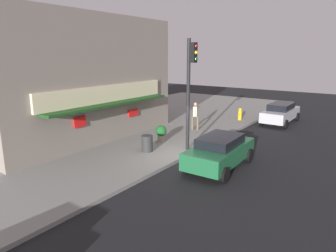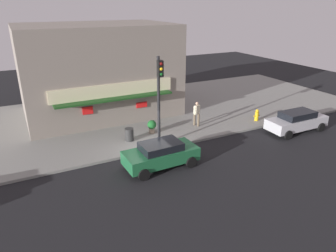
{
  "view_description": "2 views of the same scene",
  "coord_description": "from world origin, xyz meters",
  "px_view_note": "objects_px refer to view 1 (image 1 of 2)",
  "views": [
    {
      "loc": [
        -12.02,
        -7.46,
        5.03
      ],
      "look_at": [
        -0.09,
        0.99,
        1.55
      ],
      "focal_mm": 32.41,
      "sensor_mm": 36.0,
      "label": 1
    },
    {
      "loc": [
        -6.75,
        -15.9,
        8.61
      ],
      "look_at": [
        1.51,
        0.37,
        1.39
      ],
      "focal_mm": 33.37,
      "sensor_mm": 36.0,
      "label": 2
    }
  ],
  "objects_px": {
    "pedestrian": "(195,115)",
    "parked_car_silver": "(281,113)",
    "traffic_light": "(190,81)",
    "fire_hydrant": "(240,114)",
    "potted_plant_by_doorway": "(161,132)",
    "trash_can": "(147,143)",
    "parked_car_green": "(220,151)"
  },
  "relations": [
    {
      "from": "fire_hydrant",
      "to": "traffic_light",
      "type": "bearing_deg",
      "value": -175.08
    },
    {
      "from": "pedestrian",
      "to": "parked_car_silver",
      "type": "relative_size",
      "value": 0.4
    },
    {
      "from": "traffic_light",
      "to": "pedestrian",
      "type": "bearing_deg",
      "value": 26.26
    },
    {
      "from": "parked_car_silver",
      "to": "fire_hydrant",
      "type": "bearing_deg",
      "value": 116.27
    },
    {
      "from": "parked_car_silver",
      "to": "pedestrian",
      "type": "bearing_deg",
      "value": 147.49
    },
    {
      "from": "trash_can",
      "to": "potted_plant_by_doorway",
      "type": "height_order",
      "value": "potted_plant_by_doorway"
    },
    {
      "from": "traffic_light",
      "to": "parked_car_green",
      "type": "distance_m",
      "value": 3.82
    },
    {
      "from": "pedestrian",
      "to": "parked_car_green",
      "type": "distance_m",
      "value": 6.42
    },
    {
      "from": "potted_plant_by_doorway",
      "to": "parked_car_silver",
      "type": "xyz_separation_m",
      "value": [
        9.5,
        -3.98,
        0.08
      ]
    },
    {
      "from": "traffic_light",
      "to": "parked_car_silver",
      "type": "relative_size",
      "value": 1.23
    },
    {
      "from": "fire_hydrant",
      "to": "parked_car_green",
      "type": "relative_size",
      "value": 0.22
    },
    {
      "from": "traffic_light",
      "to": "potted_plant_by_doorway",
      "type": "height_order",
      "value": "traffic_light"
    },
    {
      "from": "pedestrian",
      "to": "parked_car_green",
      "type": "xyz_separation_m",
      "value": [
        -4.89,
        -4.14,
        -0.4
      ]
    },
    {
      "from": "trash_can",
      "to": "parked_car_green",
      "type": "distance_m",
      "value": 3.88
    },
    {
      "from": "pedestrian",
      "to": "potted_plant_by_doorway",
      "type": "xyz_separation_m",
      "value": [
        -3.51,
        0.17,
        -0.47
      ]
    },
    {
      "from": "traffic_light",
      "to": "fire_hydrant",
      "type": "relative_size",
      "value": 6.23
    },
    {
      "from": "parked_car_silver",
      "to": "parked_car_green",
      "type": "xyz_separation_m",
      "value": [
        -10.88,
        -0.32,
        -0.0
      ]
    },
    {
      "from": "traffic_light",
      "to": "pedestrian",
      "type": "xyz_separation_m",
      "value": [
        3.9,
        1.92,
        -2.55
      ]
    },
    {
      "from": "traffic_light",
      "to": "fire_hydrant",
      "type": "height_order",
      "value": "traffic_light"
    },
    {
      "from": "pedestrian",
      "to": "parked_car_green",
      "type": "relative_size",
      "value": 0.44
    },
    {
      "from": "fire_hydrant",
      "to": "parked_car_silver",
      "type": "relative_size",
      "value": 0.2
    },
    {
      "from": "trash_can",
      "to": "parked_car_green",
      "type": "bearing_deg",
      "value": -83.38
    },
    {
      "from": "potted_plant_by_doorway",
      "to": "parked_car_silver",
      "type": "relative_size",
      "value": 0.21
    },
    {
      "from": "traffic_light",
      "to": "fire_hydrant",
      "type": "bearing_deg",
      "value": 4.92
    },
    {
      "from": "traffic_light",
      "to": "parked_car_silver",
      "type": "distance_m",
      "value": 10.49
    },
    {
      "from": "trash_can",
      "to": "fire_hydrant",
      "type": "bearing_deg",
      "value": -5.08
    },
    {
      "from": "trash_can",
      "to": "potted_plant_by_doorway",
      "type": "bearing_deg",
      "value": 14.18
    },
    {
      "from": "pedestrian",
      "to": "parked_car_silver",
      "type": "bearing_deg",
      "value": -32.51
    },
    {
      "from": "parked_car_green",
      "to": "pedestrian",
      "type": "bearing_deg",
      "value": 40.28
    },
    {
      "from": "fire_hydrant",
      "to": "parked_car_silver",
      "type": "xyz_separation_m",
      "value": [
        1.3,
        -2.63,
        0.19
      ]
    },
    {
      "from": "potted_plant_by_doorway",
      "to": "parked_car_silver",
      "type": "distance_m",
      "value": 10.3
    },
    {
      "from": "traffic_light",
      "to": "parked_car_green",
      "type": "relative_size",
      "value": 1.35
    }
  ]
}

